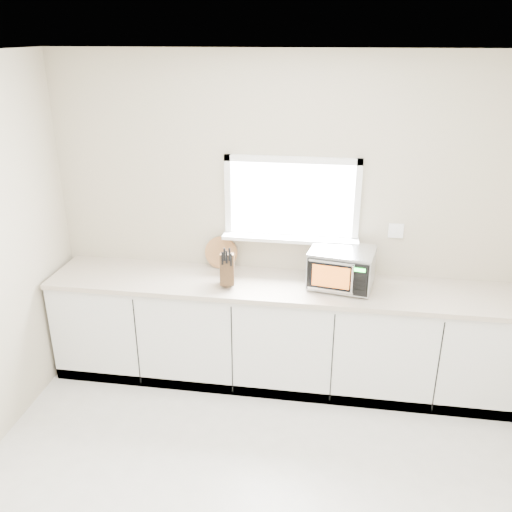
# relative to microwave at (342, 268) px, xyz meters

# --- Properties ---
(back_wall) EXTENTS (4.00, 0.17, 2.70)m
(back_wall) POSITION_rel_microwave_xyz_m (-0.43, 0.28, 0.28)
(back_wall) COLOR #B6AE90
(back_wall) RESTS_ON ground
(cabinets) EXTENTS (3.92, 0.60, 0.88)m
(cabinets) POSITION_rel_microwave_xyz_m (-0.43, -0.02, -0.65)
(cabinets) COLOR silver
(cabinets) RESTS_ON ground
(countertop) EXTENTS (3.92, 0.64, 0.04)m
(countertop) POSITION_rel_microwave_xyz_m (-0.43, -0.03, -0.19)
(countertop) COLOR #BCAA9B
(countertop) RESTS_ON cabinets
(microwave) EXTENTS (0.54, 0.47, 0.32)m
(microwave) POSITION_rel_microwave_xyz_m (0.00, 0.00, 0.00)
(microwave) COLOR black
(microwave) RESTS_ON countertop
(knife_block) EXTENTS (0.15, 0.25, 0.34)m
(knife_block) POSITION_rel_microwave_xyz_m (-0.90, -0.11, -0.02)
(knife_block) COLOR #4A311A
(knife_block) RESTS_ON countertop
(cutting_board) EXTENTS (0.28, 0.07, 0.28)m
(cutting_board) POSITION_rel_microwave_xyz_m (-1.02, 0.22, -0.03)
(cutting_board) COLOR olive
(cutting_board) RESTS_ON countertop
(coffee_grinder) EXTENTS (0.12, 0.12, 0.20)m
(coffee_grinder) POSITION_rel_microwave_xyz_m (0.09, 0.03, -0.06)
(coffee_grinder) COLOR #AAADB2
(coffee_grinder) RESTS_ON countertop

